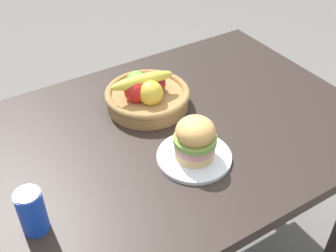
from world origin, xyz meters
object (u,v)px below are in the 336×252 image
(fruit_basket, at_px, (147,94))
(plate, at_px, (194,157))
(sandwich, at_px, (195,139))
(soda_can, at_px, (32,211))

(fruit_basket, bearing_deg, plate, -92.35)
(fruit_basket, bearing_deg, sandwich, -92.35)
(sandwich, bearing_deg, plate, 180.00)
(fruit_basket, bearing_deg, soda_can, -147.94)
(plate, bearing_deg, soda_can, -179.69)
(plate, relative_size, sandwich, 1.68)
(sandwich, xyz_separation_m, fruit_basket, (0.01, 0.30, -0.03))
(plate, relative_size, fruit_basket, 0.77)
(sandwich, bearing_deg, soda_can, -179.69)
(sandwich, height_order, fruit_basket, sandwich)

